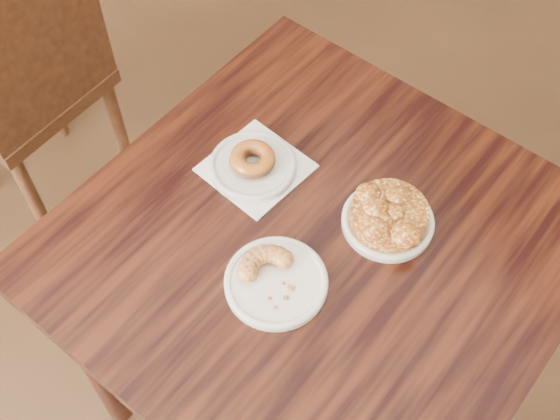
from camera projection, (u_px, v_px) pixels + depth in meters
floor at (266, 406)px, 1.80m from camera, size 5.00×5.00×0.00m
cafe_table at (311, 332)px, 1.51m from camera, size 1.02×1.02×0.75m
chair_far at (16, 85)px, 1.81m from camera, size 0.53×0.53×0.90m
napkin at (256, 168)px, 1.28m from camera, size 0.20×0.20×0.00m
plate_donut at (253, 166)px, 1.27m from camera, size 0.16×0.16×0.01m
plate_cruller at (276, 283)px, 1.15m from camera, size 0.17×0.17×0.01m
plate_fritter at (388, 222)px, 1.21m from camera, size 0.16×0.16×0.01m
glazed_donut at (253, 159)px, 1.26m from camera, size 0.08×0.08×0.03m
apple_fritter at (390, 213)px, 1.19m from camera, size 0.18×0.18×0.04m
cruller_fragment at (276, 276)px, 1.13m from camera, size 0.11×0.11×0.03m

